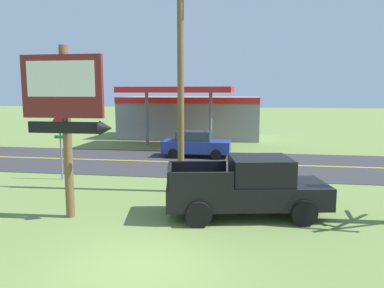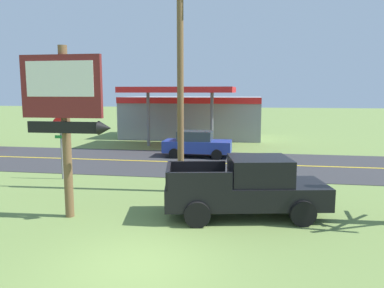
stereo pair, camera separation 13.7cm
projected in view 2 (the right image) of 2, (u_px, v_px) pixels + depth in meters
name	position (u px, v px, depth m)	size (l,w,h in m)	color
ground_plane	(137.00, 265.00, 8.95)	(180.00, 180.00, 0.00)	olive
road_asphalt	(206.00, 163.00, 21.65)	(140.00, 8.00, 0.02)	#333335
road_centre_line	(206.00, 163.00, 21.65)	(126.00, 0.20, 0.01)	gold
motel_sign	(65.00, 105.00, 11.79)	(2.90, 0.54, 5.50)	brown
stop_sign	(61.00, 136.00, 17.46)	(0.80, 0.08, 2.95)	slate
utility_pole	(180.00, 73.00, 14.87)	(1.86, 0.26, 9.03)	brown
gas_station	(192.00, 116.00, 33.49)	(12.00, 11.50, 4.40)	gray
pickup_black_parked_on_lawn	(247.00, 188.00, 12.35)	(5.48, 2.97, 1.96)	black
car_blue_mid_lane	(197.00, 144.00, 23.63)	(4.20, 2.00, 1.64)	#233893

